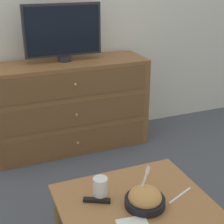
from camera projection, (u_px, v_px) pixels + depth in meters
The scene contains 8 objects.
ground_plane at pixel (52, 136), 3.40m from camera, with size 12.00×12.00×0.00m, color #474C56.
dresser at pixel (70, 106), 3.08m from camera, with size 1.39×0.46×0.80m.
tv at pixel (63, 31), 2.86m from camera, with size 0.66×0.11×0.48m.
coffee_table at pixel (134, 211), 1.80m from camera, with size 0.77×0.63×0.42m.
takeout_bowl at pixel (145, 199), 1.73m from camera, with size 0.21×0.21×0.21m.
drink_cup at pixel (100, 189), 1.79m from camera, with size 0.08×0.08×0.12m.
knife at pixel (180, 195), 1.82m from camera, with size 0.18×0.08×0.01m.
remote_control at pixel (97, 200), 1.77m from camera, with size 0.14×0.09×0.02m.
Camera 1 is at (-0.58, -3.05, 1.53)m, focal length 55.00 mm.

